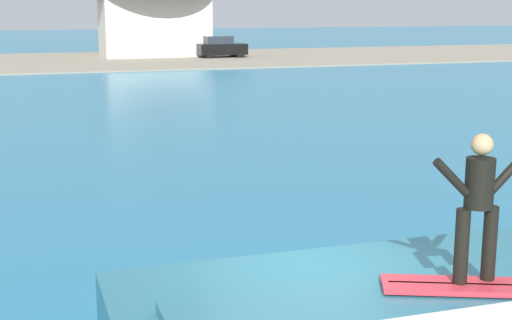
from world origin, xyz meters
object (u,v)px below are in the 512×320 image
(surfer, at_px, (479,200))
(house_gabled_white, at_px, (153,9))
(surfboard, at_px, (464,286))
(car_far_shore, at_px, (221,47))

(surfer, bearing_deg, house_gabled_white, 83.31)
(house_gabled_white, bearing_deg, surfboard, -96.83)
(car_far_shore, bearing_deg, house_gabled_white, 143.47)
(surfboard, bearing_deg, house_gabled_white, 83.17)
(surfer, xyz_separation_m, car_far_shore, (11.65, 53.46, -1.35))
(surfer, height_order, car_far_shore, surfer)
(surfboard, relative_size, house_gabled_white, 0.17)
(surfboard, height_order, car_far_shore, car_far_shore)
(surfer, bearing_deg, surfboard, -166.05)
(car_far_shore, bearing_deg, surfer, -102.29)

